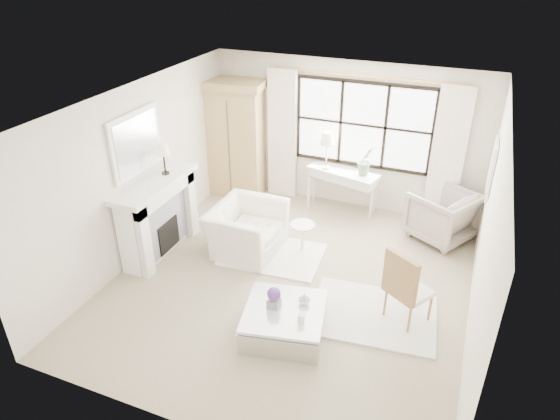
{
  "coord_description": "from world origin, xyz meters",
  "views": [
    {
      "loc": [
        2.1,
        -5.62,
        4.51
      ],
      "look_at": [
        -0.26,
        0.2,
        1.06
      ],
      "focal_mm": 32.0,
      "sensor_mm": 36.0,
      "label": 1
    }
  ],
  "objects_px": {
    "console_table": "(342,190)",
    "coffee_table": "(284,322)",
    "club_armchair": "(246,229)",
    "armoire": "(236,138)"
  },
  "relations": [
    {
      "from": "console_table",
      "to": "coffee_table",
      "type": "height_order",
      "value": "console_table"
    },
    {
      "from": "armoire",
      "to": "console_table",
      "type": "xyz_separation_m",
      "value": [
        2.12,
        0.04,
        -0.74
      ]
    },
    {
      "from": "armoire",
      "to": "coffee_table",
      "type": "distance_m",
      "value": 4.29
    },
    {
      "from": "coffee_table",
      "to": "club_armchair",
      "type": "bearing_deg",
      "value": 117.12
    },
    {
      "from": "coffee_table",
      "to": "armoire",
      "type": "bearing_deg",
      "value": 112.63
    },
    {
      "from": "club_armchair",
      "to": "console_table",
      "type": "bearing_deg",
      "value": -27.51
    },
    {
      "from": "console_table",
      "to": "club_armchair",
      "type": "relative_size",
      "value": 1.16
    },
    {
      "from": "console_table",
      "to": "coffee_table",
      "type": "xyz_separation_m",
      "value": [
        0.24,
        -3.49,
        -0.22
      ]
    },
    {
      "from": "club_armchair",
      "to": "coffee_table",
      "type": "distance_m",
      "value": 2.07
    },
    {
      "from": "armoire",
      "to": "club_armchair",
      "type": "distance_m",
      "value": 2.27
    }
  ]
}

